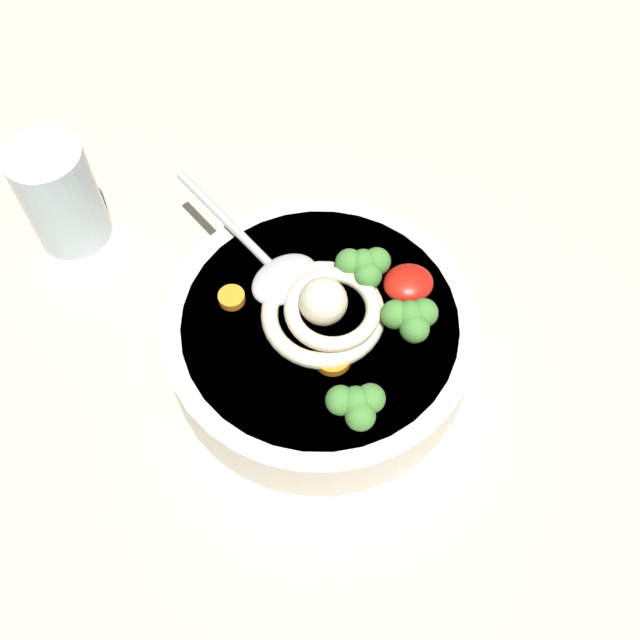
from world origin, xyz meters
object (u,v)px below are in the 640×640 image
Objects in this scene: drinking_glass at (60,195)px; soup_bowl at (320,337)px; soup_spoon at (274,269)px; noodle_pile at (326,310)px.

soup_bowl is at bearing -45.67° from drinking_glass.
soup_bowl is 1.50× the size of soup_spoon.
noodle_pile is 0.64× the size of soup_spoon.
noodle_pile is 27.56cm from drinking_glass.
noodle_pile is at bearing -175.88° from soup_spoon.
soup_bowl is 27.28cm from drinking_glass.
soup_bowl is 2.33× the size of noodle_pile.
soup_spoon is (-2.89, 5.34, -0.58)cm from noodle_pile.
drinking_glass is at bearing 25.33° from soup_spoon.
noodle_pile is at bearing 1.49° from soup_bowl.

